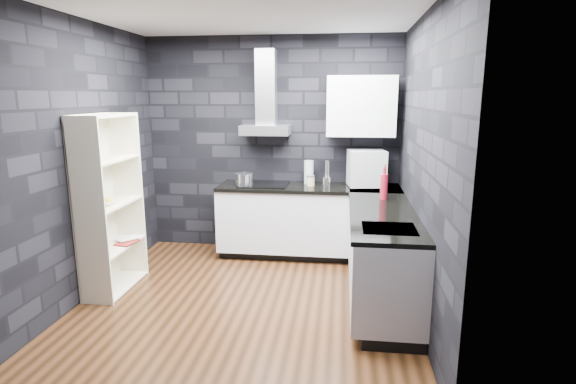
% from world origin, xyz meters
% --- Properties ---
extents(ground, '(3.20, 3.20, 0.00)m').
position_xyz_m(ground, '(0.00, 0.00, 0.00)').
color(ground, '#462713').
extents(ceiling, '(3.20, 3.20, 0.00)m').
position_xyz_m(ceiling, '(0.00, 0.00, 2.70)').
color(ceiling, silver).
extents(wall_back, '(3.20, 0.05, 2.70)m').
position_xyz_m(wall_back, '(0.00, 1.62, 1.35)').
color(wall_back, black).
rests_on(wall_back, ground).
extents(wall_front, '(3.20, 0.05, 2.70)m').
position_xyz_m(wall_front, '(0.00, -1.62, 1.35)').
color(wall_front, black).
rests_on(wall_front, ground).
extents(wall_left, '(0.05, 3.20, 2.70)m').
position_xyz_m(wall_left, '(-1.62, 0.00, 1.35)').
color(wall_left, black).
rests_on(wall_left, ground).
extents(wall_right, '(0.05, 3.20, 2.70)m').
position_xyz_m(wall_right, '(1.62, 0.00, 1.35)').
color(wall_right, black).
rests_on(wall_right, ground).
extents(toekick_back, '(2.18, 0.50, 0.10)m').
position_xyz_m(toekick_back, '(0.50, 1.34, 0.05)').
color(toekick_back, black).
rests_on(toekick_back, ground).
extents(toekick_right, '(0.50, 1.78, 0.10)m').
position_xyz_m(toekick_right, '(1.34, 0.10, 0.05)').
color(toekick_right, black).
rests_on(toekick_right, ground).
extents(counter_back_cab, '(2.20, 0.60, 0.76)m').
position_xyz_m(counter_back_cab, '(0.50, 1.30, 0.48)').
color(counter_back_cab, white).
rests_on(counter_back_cab, ground).
extents(counter_right_cab, '(0.60, 1.80, 0.76)m').
position_xyz_m(counter_right_cab, '(1.30, 0.10, 0.48)').
color(counter_right_cab, white).
rests_on(counter_right_cab, ground).
extents(counter_back_top, '(2.20, 0.62, 0.04)m').
position_xyz_m(counter_back_top, '(0.50, 1.29, 0.88)').
color(counter_back_top, black).
rests_on(counter_back_top, counter_back_cab).
extents(counter_right_top, '(0.62, 1.80, 0.04)m').
position_xyz_m(counter_right_top, '(1.29, 0.10, 0.88)').
color(counter_right_top, black).
rests_on(counter_right_top, counter_right_cab).
extents(counter_corner_top, '(0.62, 0.62, 0.04)m').
position_xyz_m(counter_corner_top, '(1.30, 1.30, 0.88)').
color(counter_corner_top, black).
rests_on(counter_corner_top, counter_right_cab).
extents(hood_body, '(0.60, 0.34, 0.12)m').
position_xyz_m(hood_body, '(-0.05, 1.43, 1.56)').
color(hood_body, '#BCBDC1').
rests_on(hood_body, wall_back).
extents(hood_chimney, '(0.24, 0.20, 0.90)m').
position_xyz_m(hood_chimney, '(-0.05, 1.50, 2.07)').
color(hood_chimney, '#BCBDC1').
rests_on(hood_chimney, hood_body).
extents(upper_cabinet, '(0.80, 0.35, 0.70)m').
position_xyz_m(upper_cabinet, '(1.10, 1.43, 1.85)').
color(upper_cabinet, white).
rests_on(upper_cabinet, wall_back).
extents(cooktop, '(0.58, 0.50, 0.01)m').
position_xyz_m(cooktop, '(-0.05, 1.30, 0.91)').
color(cooktop, black).
rests_on(cooktop, counter_back_top).
extents(sink_rim, '(0.44, 0.40, 0.01)m').
position_xyz_m(sink_rim, '(1.30, -0.40, 0.89)').
color(sink_rim, '#BCBDC1').
rests_on(sink_rim, counter_right_top).
extents(pot, '(0.24, 0.24, 0.13)m').
position_xyz_m(pot, '(-0.28, 1.20, 0.97)').
color(pot, silver).
rests_on(pot, cooktop).
extents(glass_vase, '(0.15, 0.15, 0.29)m').
position_xyz_m(glass_vase, '(0.49, 1.44, 1.04)').
color(glass_vase, '#B5C1C4').
rests_on(glass_vase, counter_back_top).
extents(storage_jar, '(0.12, 0.12, 0.11)m').
position_xyz_m(storage_jar, '(0.52, 1.30, 0.96)').
color(storage_jar, '#C9B585').
rests_on(storage_jar, counter_back_top).
extents(utensil_crock, '(0.09, 0.09, 0.12)m').
position_xyz_m(utensil_crock, '(0.72, 1.26, 0.96)').
color(utensil_crock, silver).
rests_on(utensil_crock, counter_back_top).
extents(appliance_garage, '(0.47, 0.39, 0.43)m').
position_xyz_m(appliance_garage, '(1.18, 1.34, 1.12)').
color(appliance_garage, silver).
rests_on(appliance_garage, counter_back_top).
extents(red_bottle, '(0.09, 0.09, 0.27)m').
position_xyz_m(red_bottle, '(1.34, 0.68, 1.03)').
color(red_bottle, maroon).
rests_on(red_bottle, counter_right_top).
extents(bookshelf, '(0.59, 0.87, 1.80)m').
position_xyz_m(bookshelf, '(-1.42, 0.11, 0.90)').
color(bookshelf, '#EDE5C6').
rests_on(bookshelf, ground).
extents(fruit_bowl, '(0.23, 0.23, 0.05)m').
position_xyz_m(fruit_bowl, '(-1.42, 0.02, 0.94)').
color(fruit_bowl, white).
rests_on(fruit_bowl, bookshelf).
extents(book_red, '(0.17, 0.05, 0.23)m').
position_xyz_m(book_red, '(-1.40, 0.21, 0.57)').
color(book_red, maroon).
rests_on(book_red, bookshelf).
extents(book_second, '(0.14, 0.12, 0.23)m').
position_xyz_m(book_second, '(-1.41, 0.34, 0.59)').
color(book_second, '#B2B2B2').
rests_on(book_second, bookshelf).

